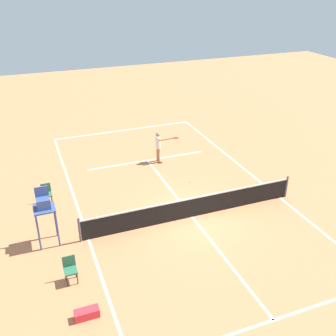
# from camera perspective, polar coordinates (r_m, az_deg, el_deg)

# --- Properties ---
(ground_plane) EXTENTS (60.00, 60.00, 0.00)m
(ground_plane) POSITION_cam_1_polar(r_m,az_deg,el_deg) (17.42, 3.46, -6.98)
(ground_plane) COLOR #D37A4C
(court_lines) EXTENTS (9.12, 22.24, 0.01)m
(court_lines) POSITION_cam_1_polar(r_m,az_deg,el_deg) (17.42, 3.46, -6.97)
(court_lines) COLOR white
(court_lines) RESTS_ON ground
(tennis_net) EXTENTS (9.72, 0.10, 1.07)m
(tennis_net) POSITION_cam_1_polar(r_m,az_deg,el_deg) (17.15, 3.51, -5.60)
(tennis_net) COLOR #4C4C51
(tennis_net) RESTS_ON ground
(player_serving) EXTENTS (1.28, 0.58, 1.72)m
(player_serving) POSITION_cam_1_polar(r_m,az_deg,el_deg) (21.79, -1.31, 3.37)
(player_serving) COLOR #9E704C
(player_serving) RESTS_ON ground
(tennis_ball) EXTENTS (0.07, 0.07, 0.07)m
(tennis_ball) POSITION_cam_1_polar(r_m,az_deg,el_deg) (20.08, 3.25, -1.96)
(tennis_ball) COLOR #CCE033
(tennis_ball) RESTS_ON ground
(umpire_chair) EXTENTS (0.80, 0.80, 2.41)m
(umpire_chair) POSITION_cam_1_polar(r_m,az_deg,el_deg) (15.71, -17.32, -5.43)
(umpire_chair) COLOR #38518C
(umpire_chair) RESTS_ON ground
(courtside_chair_near) EXTENTS (0.44, 0.46, 0.95)m
(courtside_chair_near) POSITION_cam_1_polar(r_m,az_deg,el_deg) (14.32, -13.85, -13.75)
(courtside_chair_near) COLOR #262626
(courtside_chair_near) RESTS_ON ground
(courtside_chair_mid) EXTENTS (0.44, 0.46, 0.95)m
(courtside_chair_mid) POSITION_cam_1_polar(r_m,az_deg,el_deg) (18.89, -16.98, -3.42)
(courtside_chair_mid) COLOR #262626
(courtside_chair_mid) RESTS_ON ground
(equipment_bag) EXTENTS (0.76, 0.32, 0.30)m
(equipment_bag) POSITION_cam_1_polar(r_m,az_deg,el_deg) (13.25, -11.53, -19.74)
(equipment_bag) COLOR red
(equipment_bag) RESTS_ON ground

